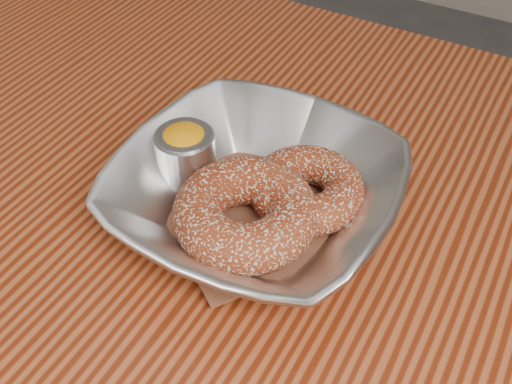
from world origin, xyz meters
The scene contains 6 objects.
table centered at (0.00, 0.00, 0.65)m, with size 1.20×0.80×0.75m.
serving_bowl centered at (0.00, 0.04, 0.78)m, with size 0.23×0.23×0.06m, color silver.
parchment centered at (0.00, 0.04, 0.76)m, with size 0.14×0.14×0.00m, color brown.
donut_back centered at (0.03, 0.07, 0.78)m, with size 0.09×0.09×0.03m, color maroon.
donut_front centered at (0.00, 0.02, 0.78)m, with size 0.11×0.11×0.04m, color maroon.
ramekin centered at (-0.07, 0.05, 0.79)m, with size 0.05×0.05×0.06m.
Camera 1 is at (0.17, -0.26, 1.12)m, focal length 42.00 mm.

